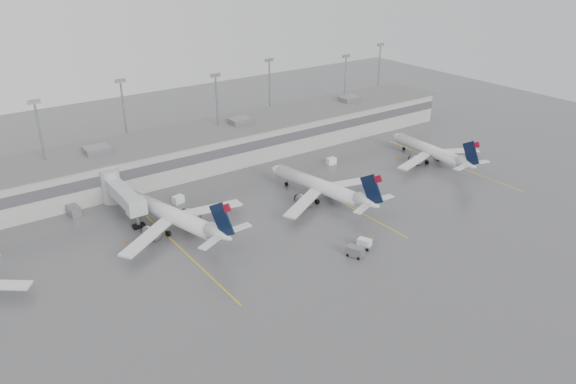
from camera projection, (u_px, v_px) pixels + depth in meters
ground at (349, 280)px, 88.76m from camera, size 260.00×260.00×0.00m
terminal at (185, 151)px, 130.06m from camera, size 152.00×17.00×9.45m
light_masts at (172, 113)px, 131.10m from camera, size 142.40×8.00×20.60m
jet_bridge_right at (118, 191)px, 110.29m from camera, size 4.00×17.20×7.00m
stand_markings at (266, 222)px, 106.57m from camera, size 105.25×40.00×0.01m
jet_mid_left at (174, 216)px, 102.17m from camera, size 26.79×30.44×10.06m
jet_mid_right at (322, 187)px, 114.31m from camera, size 26.53×29.98×9.76m
jet_far_right at (432, 151)px, 134.00m from camera, size 25.11×28.23×9.13m
baggage_tug at (364, 244)px, 97.57m from camera, size 2.56×3.11×1.73m
baggage_cart at (355, 251)px, 94.89m from camera, size 2.58×3.23×1.81m
gse_uld_b at (178, 200)px, 114.02m from camera, size 2.51×1.98×1.57m
gse_uld_c at (331, 161)px, 133.68m from camera, size 2.27×1.56×1.57m
gse_loader at (74, 211)px, 109.02m from camera, size 2.19×3.18×1.88m
cone_b at (125, 242)px, 98.93m from camera, size 0.41×0.41×0.65m
cone_c at (321, 185)px, 121.73m from camera, size 0.39×0.39×0.61m
cone_d at (399, 157)px, 137.12m from camera, size 0.50×0.50×0.79m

